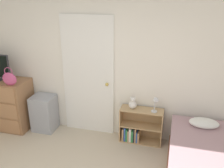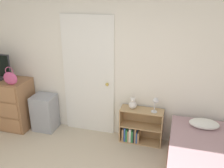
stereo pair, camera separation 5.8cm
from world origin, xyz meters
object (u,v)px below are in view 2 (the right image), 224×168
Objects in this scene: desk_lamp at (156,102)px; teddy_bear at (133,104)px; storage_bin at (45,112)px; dresser at (6,103)px; handbag at (10,78)px; bookshelf at (138,128)px.

teddy_bear is at bearing 174.33° from desk_lamp.
dresser is at bearing -174.20° from storage_bin.
desk_lamp is at bearing 6.32° from handbag.
dresser is 1.36× the size of bookshelf.
dresser reaches higher than storage_bin.
bookshelf is (2.14, 0.31, -0.80)m from handbag.
storage_bin is 1.66m from teddy_bear.
handbag reaches higher than teddy_bear.
desk_lamp is at bearing 0.50° from storage_bin.
storage_bin is at bearing 30.20° from handbag.
desk_lamp is (2.74, 0.09, 0.32)m from dresser.
dresser reaches higher than bookshelf.
teddy_bear is (2.04, 0.30, -0.35)m from handbag.
handbag reaches higher than desk_lamp.
handbag is 2.31m from bookshelf.
handbag reaches higher than dresser.
storage_bin reaches higher than bookshelf.
handbag reaches higher than storage_bin.
dresser is 2.76m from desk_lamp.
desk_lamp is at bearing -5.67° from teddy_bear.
bookshelf is 0.46m from teddy_bear.
desk_lamp reaches higher than bookshelf.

